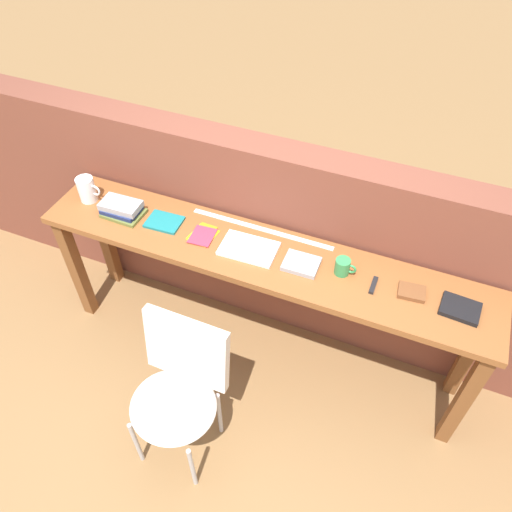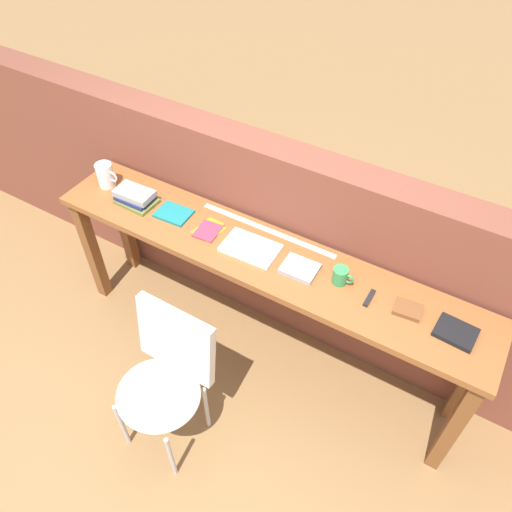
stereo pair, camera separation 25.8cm
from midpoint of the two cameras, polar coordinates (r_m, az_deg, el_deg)
The scene contains 15 objects.
ground_plane at distance 3.17m, azimuth -4.18°, elevation -14.57°, with size 40.00×40.00×0.00m, color olive.
brick_wall_back at distance 3.00m, azimuth 0.38°, elevation 1.59°, with size 6.00×0.20×1.31m, color brown.
sideboard at distance 2.72m, azimuth -2.30°, elevation -1.77°, with size 2.50×0.44×0.88m.
chair_white_moulded at distance 2.60m, azimuth -11.79°, elevation -14.62°, with size 0.44×0.46×0.89m.
pitcher_white at distance 3.09m, azimuth -21.07°, elevation 7.04°, with size 0.14×0.10×0.18m.
book_stack_leftmost at distance 2.95m, azimuth -17.53°, elevation 5.04°, with size 0.24×0.16×0.08m.
magazine_cycling at distance 2.85m, azimuth -13.01°, elevation 3.69°, with size 0.19×0.15×0.02m, color #19757A.
pamphlet_pile_colourful at distance 2.74m, azimuth -8.80°, elevation 2.25°, with size 0.15×0.18×0.01m.
book_open_centre at distance 2.63m, azimuth -3.64°, elevation 0.72°, with size 0.30×0.19×0.02m, color white.
book_grey_hardcover at distance 2.55m, azimuth 2.33°, elevation -1.05°, with size 0.18×0.14×0.03m, color #9E9EA3.
mug at distance 2.51m, azimuth 7.04°, elevation -1.38°, with size 0.11×0.08×0.09m.
multitool_folded at distance 2.50m, azimuth 10.43°, elevation -3.46°, with size 0.02×0.11×0.02m, color black.
leather_journal_brown at distance 2.50m, azimuth 14.59°, elevation -4.17°, with size 0.13×0.10×0.02m, color brown.
book_repair_rightmost at distance 2.50m, azimuth 19.63°, elevation -5.86°, with size 0.18×0.14×0.02m, color black.
ruler_metal_back_edge at distance 2.75m, azimuth -2.05°, elevation 2.98°, with size 0.83×0.03×0.00m, color silver.
Camera 1 is at (0.68, -1.40, 2.76)m, focal length 35.00 mm.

